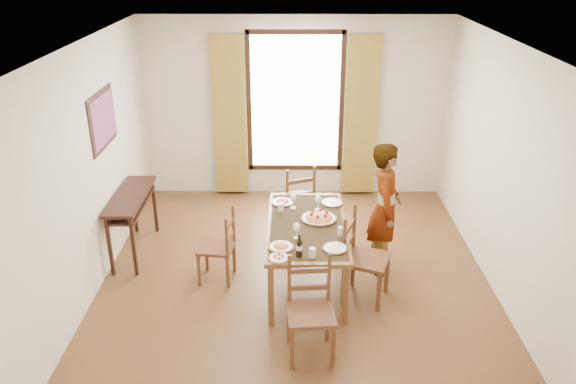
{
  "coord_description": "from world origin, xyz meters",
  "views": [
    {
      "loc": [
        -0.05,
        -5.63,
        3.64
      ],
      "look_at": [
        -0.09,
        0.24,
        1.0
      ],
      "focal_mm": 35.0,
      "sensor_mm": 36.0,
      "label": 1
    }
  ],
  "objects_px": {
    "dining_table": "(307,229)",
    "man": "(385,208)",
    "pasta_platter": "(319,216)",
    "console_table": "(131,203)"
  },
  "relations": [
    {
      "from": "man",
      "to": "dining_table",
      "type": "bearing_deg",
      "value": 114.77
    },
    {
      "from": "console_table",
      "to": "dining_table",
      "type": "relative_size",
      "value": 0.71
    },
    {
      "from": "dining_table",
      "to": "pasta_platter",
      "type": "relative_size",
      "value": 4.25
    },
    {
      "from": "console_table",
      "to": "pasta_platter",
      "type": "height_order",
      "value": "pasta_platter"
    },
    {
      "from": "pasta_platter",
      "to": "dining_table",
      "type": "bearing_deg",
      "value": -142.4
    },
    {
      "from": "dining_table",
      "to": "man",
      "type": "xyz_separation_m",
      "value": [
        0.91,
        0.31,
        0.11
      ]
    },
    {
      "from": "console_table",
      "to": "man",
      "type": "distance_m",
      "value": 3.09
    },
    {
      "from": "man",
      "to": "console_table",
      "type": "bearing_deg",
      "value": 88.97
    },
    {
      "from": "dining_table",
      "to": "man",
      "type": "height_order",
      "value": "man"
    },
    {
      "from": "dining_table",
      "to": "pasta_platter",
      "type": "xyz_separation_m",
      "value": [
        0.14,
        0.11,
        0.12
      ]
    }
  ]
}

